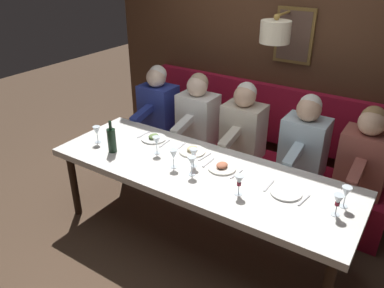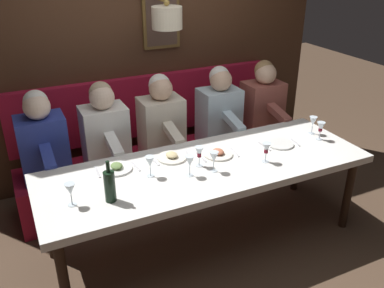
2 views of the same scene
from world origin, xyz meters
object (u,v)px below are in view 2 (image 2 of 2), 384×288
Objects in this scene: wine_glass_4 at (150,162)px; wine_glass_5 at (199,153)px; diner_farthest at (42,139)px; wine_glass_1 at (214,157)px; wine_glass_7 at (266,149)px; wine_glass_3 at (190,162)px; wine_glass_0 at (321,127)px; wine_bottle at (110,186)px; wine_glass_6 at (313,122)px; wine_glass_2 at (70,190)px; diner_middle at (161,118)px; diner_nearest at (263,101)px; diner_far at (105,128)px; diner_near at (219,108)px; dining_table at (207,171)px.

wine_glass_4 is 0.40m from wine_glass_5.
diner_farthest reaches higher than wine_glass_1.
wine_glass_7 is at bearing -108.00° from wine_glass_5.
wine_glass_5 is at bearing -51.28° from wine_glass_3.
wine_glass_0 is 1.00× the size of wine_glass_7.
wine_glass_1 is 0.82m from wine_bottle.
wine_glass_5 is 1.00× the size of wine_glass_6.
wine_glass_0 is 1.00× the size of wine_glass_1.
wine_bottle is (-0.08, 0.62, -0.00)m from wine_glass_3.
diner_farthest is 2.64× the size of wine_bottle.
diner_farthest is 4.82× the size of wine_glass_2.
diner_farthest reaches higher than wine_bottle.
diner_middle reaches higher than wine_glass_4.
wine_glass_2 is 0.62m from wine_glass_4.
diner_farthest reaches higher than wine_glass_7.
diner_middle reaches higher than wine_glass_7.
wine_glass_5 is (-0.87, -1.06, 0.04)m from diner_farthest.
diner_nearest is 1.24m from wine_glass_7.
diner_far is at bearing 66.08° from wine_glass_6.
diner_near is 4.82× the size of wine_glass_2.
wine_glass_3 is 1.00× the size of wine_glass_5.
diner_nearest and diner_middle have the same top height.
wine_glass_4 is (-0.86, 1.06, 0.04)m from diner_near.
wine_glass_6 is 0.75m from wine_glass_7.
wine_bottle reaches higher than wine_glass_3.
wine_glass_4 is (0.02, 0.46, 0.18)m from dining_table.
diner_farthest reaches higher than wine_glass_4.
wine_glass_0 is at bearing -117.72° from diner_far.
diner_far is 0.54m from diner_farthest.
dining_table is at bearing -177.84° from diner_middle.
wine_bottle is at bearing 103.63° from wine_glass_5.
diner_nearest is 0.52m from diner_near.
diner_far is (0.88, 0.58, 0.14)m from dining_table.
wine_glass_7 is at bearing 146.95° from diner_nearest.
wine_glass_0 is at bearing -90.92° from wine_glass_5.
wine_glass_2 is at bearing 121.01° from diner_near.
wine_bottle is at bearing 90.83° from wine_glass_7.
dining_table is 0.19m from wine_glass_5.
wine_glass_5 is at bearing 89.08° from wine_glass_0.
diner_middle is (0.00, 1.15, 0.00)m from diner_nearest.
wine_glass_2 is (-1.00, 1.03, 0.04)m from diner_middle.
wine_bottle is at bearing 98.51° from wine_glass_6.
wine_glass_1 is 0.48m from wine_glass_4.
diner_near is 0.94m from wine_glass_6.
wine_glass_1 is at bearing -149.88° from diner_far.
wine_glass_7 reaches higher than dining_table.
wine_glass_5 is at bearing 178.09° from diner_middle.
diner_far is 2.64× the size of wine_bottle.
diner_near is 2.64× the size of wine_bottle.
wine_bottle is at bearing -103.25° from wine_glass_2.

